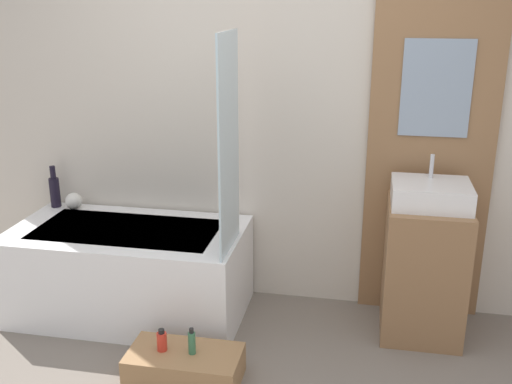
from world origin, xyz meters
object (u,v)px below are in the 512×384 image
Objects in this scene: wooden_step_bench at (185,366)px; vase_round_light at (74,201)px; bathtub at (130,271)px; vase_tall_dark at (55,190)px; bottle_soap_secondary at (192,342)px; bottle_soap_primary at (162,341)px; sink at (431,194)px.

wooden_step_bench is 5.31× the size of vase_round_light.
bathtub is 5.02× the size of vase_tall_dark.
bottle_soap_secondary is at bearing -46.78° from bathtub.
wooden_step_bench is at bearing 0.00° from bottle_soap_primary.
wooden_step_bench is 1.36× the size of sink.
bottle_soap_secondary is at bearing -37.21° from vase_tall_dark.
bathtub is 0.88m from wooden_step_bench.
bathtub is at bearing 131.00° from wooden_step_bench.
bottle_soap_secondary is (0.17, -0.00, 0.01)m from bottle_soap_primary.
vase_round_light is (0.15, -0.02, -0.06)m from vase_tall_dark.
wooden_step_bench is 1.65m from vase_tall_dark.
bottle_soap_primary is 0.17m from bottle_soap_secondary.
sink is 2.49m from vase_tall_dark.
bottle_soap_secondary is at bearing -0.00° from bottle_soap_primary.
bottle_soap_primary is at bearing -41.20° from vase_tall_dark.
vase_round_light reaches higher than bathtub.
vase_tall_dark reaches higher than wooden_step_bench.
bathtub is 0.82m from vase_tall_dark.
sink is 1.72m from bottle_soap_primary.
sink is 1.53× the size of vase_tall_dark.
vase_tall_dark is (-2.47, 0.19, -0.19)m from sink.
bathtub is 9.74× the size of bottle_soap_secondary.
vase_tall_dark is at bearing 141.77° from wooden_step_bench.
bathtub is 11.74× the size of bottle_soap_primary.
vase_tall_dark is at bearing 142.79° from bottle_soap_secondary.
bottle_soap_secondary reaches higher than bottle_soap_primary.
wooden_step_bench is at bearing 180.00° from bottle_soap_secondary.
sink reaches higher than wooden_step_bench.
vase_round_light is at bearing 150.45° from bathtub.
bottle_soap_secondary is at bearing -40.01° from vase_round_light.
bathtub is at bearing 133.22° from bottle_soap_secondary.
vase_tall_dark is at bearing 171.21° from vase_round_light.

